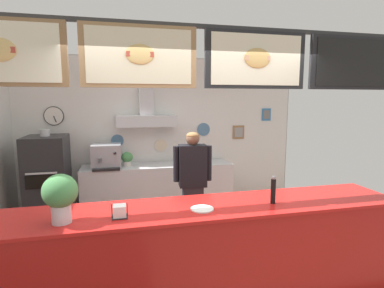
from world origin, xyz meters
name	(u,v)px	position (x,y,z in m)	size (l,w,h in m)	color
ground_plane	(196,285)	(0.00, 0.00, 0.00)	(6.33, 6.33, 0.00)	brown
back_wall_assembly	(162,130)	(-0.02, 2.42, 1.50)	(5.12, 2.92, 2.80)	#9E9E99
service_counter	(204,256)	(0.00, -0.34, 0.52)	(3.95, 0.72, 1.03)	#B21916
back_prep_counter	(159,190)	(-0.13, 2.24, 0.45)	(2.61, 0.59, 0.91)	silver
pizza_oven	(48,183)	(-1.88, 2.00, 0.75)	(0.60, 0.74, 1.59)	#232326
shop_worker	(193,185)	(0.19, 0.96, 0.87)	(0.53, 0.25, 1.61)	#232328
espresso_machine	(106,156)	(-1.00, 2.21, 1.10)	(0.48, 0.50, 0.39)	#A3A5AD
potted_thyme	(186,156)	(0.38, 2.26, 1.04)	(0.20, 0.20, 0.23)	#9E563D
potted_oregano	(127,158)	(-0.66, 2.23, 1.04)	(0.20, 0.20, 0.25)	beige
condiment_plate	(202,209)	(-0.05, -0.43, 1.04)	(0.21, 0.21, 0.01)	white
napkin_holder	(120,212)	(-0.79, -0.45, 1.08)	(0.14, 0.13, 0.12)	#262628
pepper_grinder	(273,190)	(0.67, -0.42, 1.17)	(0.05, 0.05, 0.28)	black
basil_vase	(60,196)	(-1.26, -0.46, 1.26)	(0.28, 0.28, 0.41)	silver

